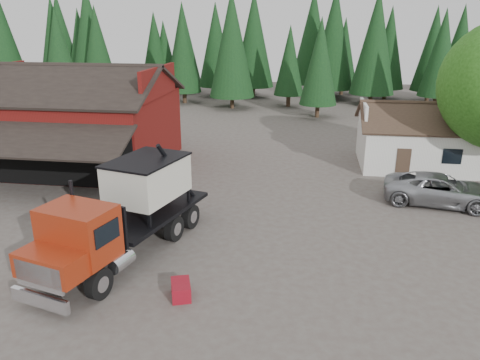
# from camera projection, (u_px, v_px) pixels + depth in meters

# --- Properties ---
(ground) EXTENTS (120.00, 120.00, 0.00)m
(ground) POSITION_uv_depth(u_px,v_px,m) (198.00, 229.00, 23.45)
(ground) COLOR #4F443E
(ground) RESTS_ON ground
(red_barn) EXTENTS (12.80, 13.63, 7.18)m
(red_barn) POSITION_uv_depth(u_px,v_px,m) (80.00, 127.00, 33.41)
(red_barn) COLOR #611110
(red_barn) RESTS_ON ground
(farmhouse) EXTENTS (8.60, 6.42, 4.65)m
(farmhouse) POSITION_uv_depth(u_px,v_px,m) (419.00, 143.00, 33.23)
(farmhouse) COLOR silver
(farmhouse) RESTS_ON ground
(conifer_backdrop) EXTENTS (76.00, 16.00, 16.00)m
(conifer_backdrop) POSITION_uv_depth(u_px,v_px,m) (271.00, 99.00, 62.75)
(conifer_backdrop) COLOR black
(conifer_backdrop) RESTS_ON ground
(near_pine_a) EXTENTS (4.40, 4.40, 11.40)m
(near_pine_a) POSITION_uv_depth(u_px,v_px,m) (59.00, 55.00, 50.71)
(near_pine_a) COLOR #382619
(near_pine_a) RESTS_ON ground
(near_pine_b) EXTENTS (3.96, 3.96, 10.40)m
(near_pine_b) POSITION_uv_depth(u_px,v_px,m) (320.00, 61.00, 48.76)
(near_pine_b) COLOR #382619
(near_pine_b) RESTS_ON ground
(near_pine_d) EXTENTS (5.28, 5.28, 13.40)m
(near_pine_d) POSITION_uv_depth(u_px,v_px,m) (232.00, 44.00, 53.44)
(near_pine_d) COLOR #382619
(near_pine_d) RESTS_ON ground
(feed_truck) EXTENTS (5.26, 10.52, 4.59)m
(feed_truck) POSITION_uv_depth(u_px,v_px,m) (126.00, 209.00, 20.33)
(feed_truck) COLOR black
(feed_truck) RESTS_ON ground
(silver_car) EXTENTS (6.58, 3.88, 1.72)m
(silver_car) POSITION_uv_depth(u_px,v_px,m) (440.00, 190.00, 26.44)
(silver_car) COLOR #9A9CA2
(silver_car) RESTS_ON ground
(equip_box) EXTENTS (1.02, 1.27, 0.60)m
(equip_box) POSITION_uv_depth(u_px,v_px,m) (181.00, 290.00, 17.63)
(equip_box) COLOR maroon
(equip_box) RESTS_ON ground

